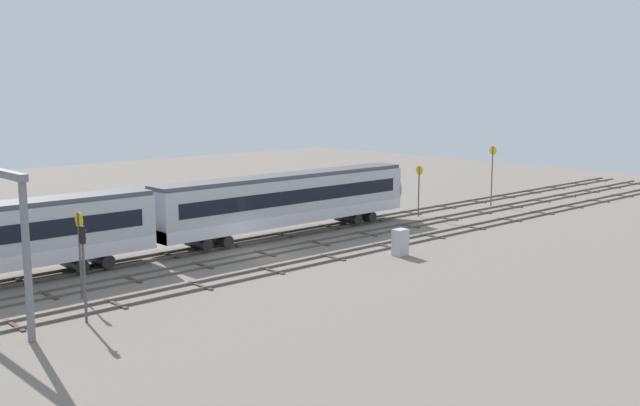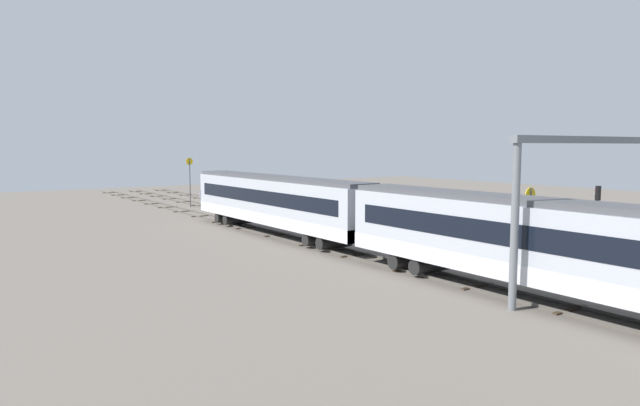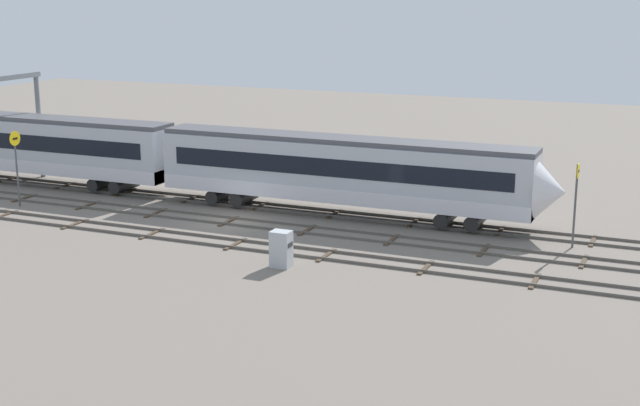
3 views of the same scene
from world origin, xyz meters
The scene contains 8 objects.
ground_plane centered at (0.00, 0.00, 0.00)m, with size 136.58×136.58×0.00m, color slate.
track_near_foreground centered at (0.00, -4.21, 0.07)m, with size 120.58×2.40×0.16m.
track_second_near centered at (0.00, 0.00, 0.07)m, with size 120.58×2.40×0.16m.
track_with_train centered at (0.00, 4.21, 0.07)m, with size 120.58×2.40×0.16m.
train centered at (-18.48, 4.21, 2.66)m, with size 75.20×3.24×4.80m.
speed_sign_mid_trackside centered at (-14.52, -1.81, 3.25)m, with size 0.14×0.94×4.96m.
speed_sign_far_trackside centered at (20.07, 2.57, 3.01)m, with size 0.14×0.83×4.71m.
relay_cabinet centered at (6.81, -6.82, 0.94)m, with size 1.03×0.80×1.89m.
Camera 3 is at (25.49, -45.68, 13.80)m, focal length 49.53 mm.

